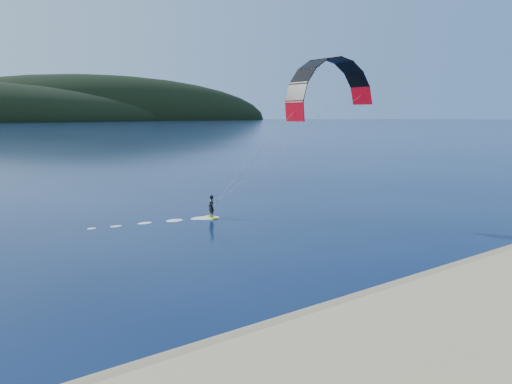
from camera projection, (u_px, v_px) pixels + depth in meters
wet_sand at (255, 341)px, 19.55m from camera, size 220.00×2.50×0.10m
kitesurfer_near at (326, 110)px, 42.14m from camera, size 23.73×8.83×13.44m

